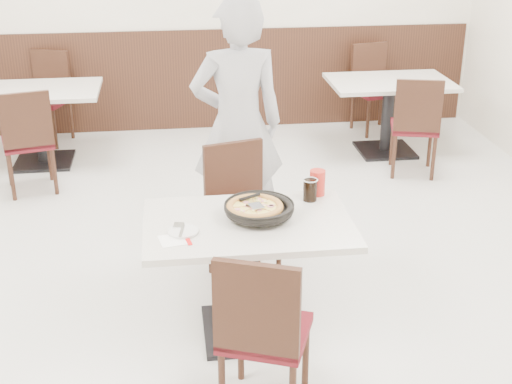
{
  "coord_description": "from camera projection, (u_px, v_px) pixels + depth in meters",
  "views": [
    {
      "loc": [
        -0.43,
        -4.26,
        2.53
      ],
      "look_at": [
        0.08,
        -0.3,
        0.81
      ],
      "focal_mm": 50.0,
      "sensor_mm": 36.0,
      "label": 1
    }
  ],
  "objects": [
    {
      "name": "floor",
      "position": [
        239.0,
        283.0,
        4.93
      ],
      "size": [
        7.0,
        7.0,
        0.0
      ],
      "primitive_type": "plane",
      "color": "#ADADA8",
      "rests_on": "ground"
    },
    {
      "name": "wall_back",
      "position": [
        203.0,
        1.0,
        7.56
      ],
      "size": [
        6.0,
        0.04,
        2.8
      ],
      "primitive_type": "cube",
      "color": "white",
      "rests_on": "floor"
    },
    {
      "name": "wainscot_back",
      "position": [
        206.0,
        80.0,
        7.88
      ],
      "size": [
        5.9,
        0.03,
        1.1
      ],
      "primitive_type": "cube",
      "color": "black",
      "rests_on": "floor"
    },
    {
      "name": "main_table",
      "position": [
        248.0,
        278.0,
        4.25
      ],
      "size": [
        1.25,
        0.87,
        0.75
      ],
      "primitive_type": null,
      "rotation": [
        0.0,
        0.0,
        0.06
      ],
      "color": "silver",
      "rests_on": "floor"
    },
    {
      "name": "chair_near",
      "position": [
        265.0,
        329.0,
        3.59
      ],
      "size": [
        0.54,
        0.54,
        0.95
      ],
      "primitive_type": null,
      "rotation": [
        0.0,
        0.0,
        -0.37
      ],
      "color": "black",
      "rests_on": "floor"
    },
    {
      "name": "chair_far",
      "position": [
        244.0,
        218.0,
        4.79
      ],
      "size": [
        0.52,
        0.52,
        0.95
      ],
      "primitive_type": null,
      "rotation": [
        0.0,
        0.0,
        3.41
      ],
      "color": "black",
      "rests_on": "floor"
    },
    {
      "name": "trivet",
      "position": [
        256.0,
        220.0,
        4.07
      ],
      "size": [
        0.11,
        0.11,
        0.04
      ],
      "primitive_type": "cylinder",
      "rotation": [
        0.0,
        0.0,
        0.06
      ],
      "color": "black",
      "rests_on": "main_table"
    },
    {
      "name": "pizza_pan",
      "position": [
        259.0,
        211.0,
        4.13
      ],
      "size": [
        0.41,
        0.41,
        0.01
      ],
      "primitive_type": "cylinder",
      "rotation": [
        0.0,
        0.0,
        0.06
      ],
      "color": "black",
      "rests_on": "trivet"
    },
    {
      "name": "pizza",
      "position": [
        255.0,
        210.0,
        4.1
      ],
      "size": [
        0.33,
        0.33,
        0.02
      ],
      "primitive_type": "cylinder",
      "rotation": [
        0.0,
        0.0,
        0.06
      ],
      "color": "#BC823B",
      "rests_on": "pizza_pan"
    },
    {
      "name": "pizza_server",
      "position": [
        256.0,
        206.0,
        4.08
      ],
      "size": [
        0.09,
        0.11,
        0.0
      ],
      "primitive_type": "cube",
      "rotation": [
        0.0,
        0.0,
        0.23
      ],
      "color": "silver",
      "rests_on": "pizza"
    },
    {
      "name": "napkin",
      "position": [
        173.0,
        240.0,
        3.88
      ],
      "size": [
        0.17,
        0.17,
        0.0
      ],
      "primitive_type": "cube",
      "rotation": [
        0.0,
        0.0,
        0.2
      ],
      "color": "white",
      "rests_on": "main_table"
    },
    {
      "name": "side_plate",
      "position": [
        183.0,
        231.0,
        3.96
      ],
      "size": [
        0.18,
        0.18,
        0.01
      ],
      "primitive_type": "cylinder",
      "rotation": [
        0.0,
        0.0,
        0.06
      ],
      "color": "silver",
      "rests_on": "napkin"
    },
    {
      "name": "fork",
      "position": [
        182.0,
        231.0,
        3.95
      ],
      "size": [
        0.04,
        0.17,
        0.0
      ],
      "primitive_type": "cube",
      "rotation": [
        0.0,
        0.0,
        -0.15
      ],
      "color": "silver",
      "rests_on": "side_plate"
    },
    {
      "name": "cola_glass",
      "position": [
        310.0,
        190.0,
        4.35
      ],
      "size": [
        0.09,
        0.09,
        0.13
      ],
      "primitive_type": "cylinder",
      "rotation": [
        0.0,
        0.0,
        0.06
      ],
      "color": "black",
      "rests_on": "main_table"
    },
    {
      "name": "red_cup",
      "position": [
        317.0,
        183.0,
        4.43
      ],
      "size": [
        0.1,
        0.1,
        0.16
      ],
      "primitive_type": "cylinder",
      "rotation": [
        0.0,
        0.0,
        0.06
      ],
      "color": "#B12119",
      "rests_on": "main_table"
    },
    {
      "name": "diner_person",
      "position": [
        238.0,
        125.0,
        5.15
      ],
      "size": [
        0.71,
        0.49,
        1.86
      ],
      "primitive_type": "imported",
      "rotation": [
        0.0,
        0.0,
        3.21
      ],
      "color": "#A3A2A7",
      "rests_on": "floor"
    },
    {
      "name": "bg_table_left",
      "position": [
        40.0,
        127.0,
        6.91
      ],
      "size": [
        1.25,
        0.87,
        0.75
      ],
      "primitive_type": null,
      "rotation": [
        0.0,
        0.0,
        0.06
      ],
      "color": "silver",
      "rests_on": "floor"
    },
    {
      "name": "bg_chair_left_near",
      "position": [
        28.0,
        140.0,
        6.25
      ],
      "size": [
        0.51,
        0.51,
        0.95
      ],
      "primitive_type": null,
      "rotation": [
        0.0,
        0.0,
        0.25
      ],
      "color": "black",
      "rests_on": "floor"
    },
    {
      "name": "bg_chair_left_far",
      "position": [
        45.0,
        99.0,
        7.44
      ],
      "size": [
        0.54,
        0.54,
        0.95
      ],
      "primitive_type": null,
      "rotation": [
        0.0,
        0.0,
        2.77
      ],
      "color": "black",
      "rests_on": "floor"
    },
    {
      "name": "bg_table_right",
      "position": [
        387.0,
        117.0,
        7.21
      ],
      "size": [
        1.21,
        0.81,
        0.75
      ],
      "primitive_type": null,
      "rotation": [
        0.0,
        0.0,
        -0.01
      ],
      "color": "silver",
      "rests_on": "floor"
    },
    {
      "name": "bg_chair_right_near",
      "position": [
        415.0,
        125.0,
        6.64
      ],
      "size": [
        0.51,
        0.51,
        0.95
      ],
      "primitive_type": null,
      "rotation": [
        0.0,
        0.0,
        -0.25
      ],
      "color": "black",
      "rests_on": "floor"
    },
    {
      "name": "bg_chair_right_far",
      "position": [
        376.0,
        90.0,
        7.78
      ],
      "size": [
        0.51,
        0.51,
        0.95
      ],
      "primitive_type": null,
      "rotation": [
        0.0,
        0.0,
        3.37
      ],
      "color": "black",
      "rests_on": "floor"
    }
  ]
}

